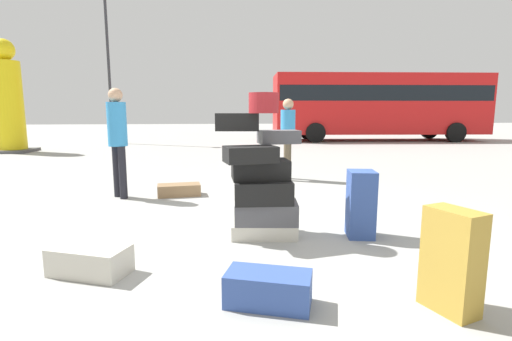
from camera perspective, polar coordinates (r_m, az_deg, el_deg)
name	(u,v)px	position (r m, az deg, el deg)	size (l,w,h in m)	color
ground_plane	(247,231)	(4.47, -1.32, -9.25)	(80.00, 80.00, 0.00)	#9E9E99
suitcase_tower	(261,180)	(4.18, 0.82, -1.52)	(0.97, 0.70, 1.60)	beige
suitcase_navy_behind_tower	(268,289)	(2.86, 1.89, -17.52)	(0.61, 0.30, 0.24)	#334F99
suitcase_tan_foreground_far	(452,261)	(3.01, 27.63, -12.08)	(0.21, 0.37, 0.74)	#B28C33
suitcase_navy_foreground_near	(361,204)	(4.36, 15.65, -4.93)	(0.28, 0.33, 0.75)	#334F99
suitcase_brown_white_trunk	(179,190)	(6.43, -11.62, -2.91)	(0.70, 0.34, 0.19)	olive
suitcase_cream_upright_blue	(90,260)	(3.63, -23.92, -12.38)	(0.66, 0.34, 0.24)	beige
person_bearded_onlooker	(118,133)	(6.43, -20.31, 5.34)	(0.30, 0.30, 1.77)	black
person_tourist_with_camera	(288,132)	(7.73, 4.86, 5.83)	(0.30, 0.33, 1.66)	brown
yellow_dummy_statue	(8,103)	(15.59, -33.50, 8.56)	(1.30, 1.30, 3.82)	yellow
parked_bus	(378,103)	(19.45, 18.04, 9.78)	(10.22, 3.35, 3.15)	red
lamp_post	(107,42)	(18.19, -21.68, 17.66)	(0.36, 0.36, 6.76)	#333338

